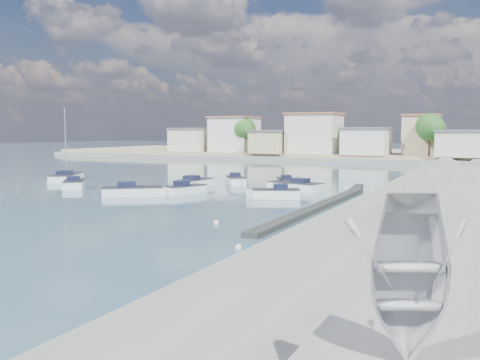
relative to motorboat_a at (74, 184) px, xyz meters
The scene contains 17 objects.
ground 33.90m from the motorboat_a, 51.24° to the left, with size 400.00×400.00×0.00m, color #273E4E.
breakwater 28.14m from the motorboat_a, ahead, with size 2.00×31.02×0.35m.
far_shore_land 81.26m from the motorboat_a, 74.86° to the left, with size 160.00×40.00×1.40m, color gray.
far_shore_quay 61.23m from the motorboat_a, 69.72° to the left, with size 160.00×2.50×0.80m, color slate.
far_town 71.10m from the motorboat_a, 63.25° to the left, with size 113.01×12.80×8.35m.
shore_trees 62.32m from the motorboat_a, 61.54° to the left, with size 74.56×38.32×7.92m.
motorboat_a is the anchor object (origin of this frame).
motorboat_b 13.78m from the motorboat_a, ahead, with size 3.06×4.76×1.48m.
motorboat_c 23.21m from the motorboat_a, 19.92° to the left, with size 6.50×3.53×1.48m.
motorboat_d 22.54m from the motorboat_a, ahead, with size 4.71×3.41×1.48m.
motorboat_e 12.93m from the motorboat_a, 30.83° to the left, with size 2.37×5.88×1.48m.
motorboat_f 22.78m from the motorboat_a, 29.97° to the left, with size 3.51×4.73×1.48m.
motorboat_g 17.63m from the motorboat_a, 37.55° to the left, with size 4.11×4.76×1.48m.
motorboat_h 10.52m from the motorboat_a, 15.16° to the right, with size 5.78×5.02×1.48m.
sailboat 9.06m from the motorboat_a, 137.99° to the left, with size 5.10×7.33×9.00m.
mooring_buoys 27.70m from the motorboat_a, ahead, with size 6.69×31.36×0.35m.
overturned_dinghy 51.64m from the motorboat_a, 40.53° to the right, with size 3.21×1.50×0.60m, color #A5A8AD.
Camera 1 is at (19.37, -29.81, 6.04)m, focal length 40.00 mm.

